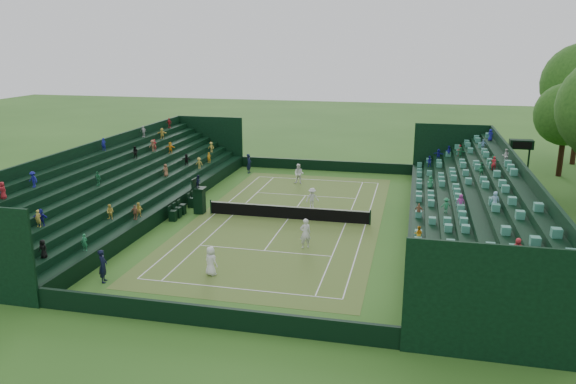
% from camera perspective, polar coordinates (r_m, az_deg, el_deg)
% --- Properties ---
extents(ground, '(160.00, 160.00, 0.00)m').
position_cam_1_polar(ground, '(39.85, 0.00, -2.78)').
color(ground, '#2D5C1D').
rests_on(ground, ground).
extents(court_surface, '(12.97, 26.77, 0.01)m').
position_cam_1_polar(court_surface, '(39.84, 0.00, -2.77)').
color(court_surface, '#457F2A').
rests_on(court_surface, ground).
extents(perimeter_wall_north, '(17.17, 0.20, 1.00)m').
position_cam_1_polar(perimeter_wall_north, '(54.79, 3.74, 2.71)').
color(perimeter_wall_north, black).
rests_on(perimeter_wall_north, ground).
extents(perimeter_wall_south, '(17.17, 0.20, 1.00)m').
position_cam_1_polar(perimeter_wall_south, '(25.58, -8.21, -12.38)').
color(perimeter_wall_south, black).
rests_on(perimeter_wall_south, ground).
extents(perimeter_wall_east, '(0.20, 31.77, 1.00)m').
position_cam_1_polar(perimeter_wall_east, '(38.77, 12.33, -2.88)').
color(perimeter_wall_east, black).
rests_on(perimeter_wall_east, ground).
extents(perimeter_wall_west, '(0.20, 31.77, 1.00)m').
position_cam_1_polar(perimeter_wall_west, '(42.33, -11.27, -1.29)').
color(perimeter_wall_west, black).
rests_on(perimeter_wall_west, ground).
extents(north_grandstand, '(6.60, 32.00, 4.90)m').
position_cam_1_polar(north_grandstand, '(38.69, 18.61, -1.75)').
color(north_grandstand, black).
rests_on(north_grandstand, ground).
extents(south_grandstand, '(6.60, 32.00, 4.90)m').
position_cam_1_polar(south_grandstand, '(43.91, -16.32, 0.40)').
color(south_grandstand, black).
rests_on(south_grandstand, ground).
extents(tennis_net, '(11.67, 0.10, 1.06)m').
position_cam_1_polar(tennis_net, '(39.69, 0.00, -2.05)').
color(tennis_net, black).
rests_on(tennis_net, ground).
extents(scoreboard_tower, '(2.00, 1.00, 3.70)m').
position_cam_1_polar(scoreboard_tower, '(54.51, 22.60, 4.34)').
color(scoreboard_tower, black).
rests_on(scoreboard_tower, ground).
extents(umpire_chair, '(0.91, 0.91, 2.87)m').
position_cam_1_polar(umpire_chair, '(41.41, -9.01, -0.50)').
color(umpire_chair, black).
rests_on(umpire_chair, ground).
extents(courtside_chairs, '(0.50, 5.47, 1.08)m').
position_cam_1_polar(courtside_chairs, '(42.37, -10.25, -1.35)').
color(courtside_chairs, black).
rests_on(courtside_chairs, ground).
extents(player_near_west, '(0.94, 0.80, 1.62)m').
position_cam_1_polar(player_near_west, '(30.62, -7.85, -6.95)').
color(player_near_west, white).
rests_on(player_near_west, ground).
extents(player_near_east, '(0.82, 0.72, 1.88)m').
position_cam_1_polar(player_near_east, '(34.16, 1.77, -4.22)').
color(player_near_east, silver).
rests_on(player_near_east, ground).
extents(player_far_west, '(0.95, 0.79, 1.79)m').
position_cam_1_polar(player_far_west, '(49.48, 1.12, 1.85)').
color(player_far_west, white).
rests_on(player_far_west, ground).
extents(player_far_east, '(1.20, 1.08, 1.61)m').
position_cam_1_polar(player_far_east, '(42.16, 2.47, -0.64)').
color(player_far_east, silver).
rests_on(player_far_east, ground).
extents(line_judge_north, '(0.45, 0.68, 1.85)m').
position_cam_1_polar(line_judge_north, '(53.67, -3.98, 2.91)').
color(line_judge_north, black).
rests_on(line_judge_north, ground).
extents(line_judge_south, '(0.61, 0.75, 1.79)m').
position_cam_1_polar(line_judge_south, '(31.03, -18.28, -7.14)').
color(line_judge_south, black).
rests_on(line_judge_south, ground).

